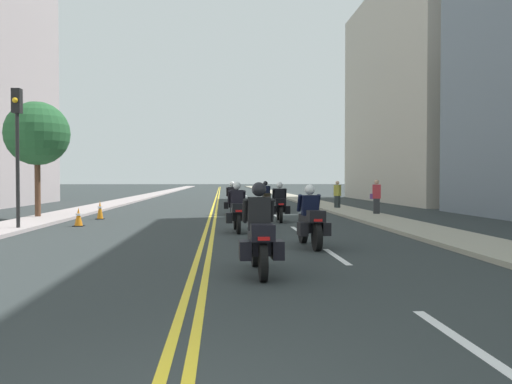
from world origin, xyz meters
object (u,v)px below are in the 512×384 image
motorcycle_4 (232,202)px  motorcycle_5 (266,198)px  motorcycle_1 (311,222)px  pedestrian_0 (376,197)px  traffic_cone_0 (100,210)px  traffic_light_near (17,133)px  motorcycle_2 (237,211)px  motorcycle_3 (280,205)px  motorcycle_0 (259,238)px  street_tree_0 (37,134)px  traffic_cone_1 (79,217)px  pedestrian_1 (337,195)px

motorcycle_4 → motorcycle_5: 4.30m
motorcycle_1 → pedestrian_0: (4.92, 10.71, 0.24)m
traffic_cone_0 → motorcycle_5: bearing=38.8°
pedestrian_0 → traffic_light_near: bearing=33.9°
motorcycle_2 → motorcycle_5: size_ratio=0.99×
motorcycle_3 → motorcycle_1: bearing=-88.6°
motorcycle_0 → motorcycle_2: (-0.17, 7.55, 0.00)m
motorcycle_2 → traffic_light_near: (-7.19, 0.74, 2.56)m
street_tree_0 → motorcycle_2: bearing=-35.8°
traffic_cone_1 → street_tree_0: 5.60m
motorcycle_2 → traffic_cone_1: bearing=154.7°
traffic_light_near → motorcycle_1: bearing=-27.7°
motorcycle_4 → pedestrian_1: bearing=35.1°
motorcycle_2 → traffic_cone_1: motorcycle_2 is taller
traffic_cone_1 → traffic_light_near: (-1.49, -1.69, 2.90)m
motorcycle_3 → motorcycle_2: bearing=-112.5°
motorcycle_0 → motorcycle_4: size_ratio=0.98×
motorcycle_3 → motorcycle_5: (0.10, 7.94, 0.00)m
traffic_cone_0 → traffic_light_near: traffic_light_near is taller
motorcycle_1 → street_tree_0: (-10.10, 9.98, 3.02)m
motorcycle_4 → traffic_cone_0: (-5.70, -2.30, -0.24)m
motorcycle_3 → motorcycle_4: (-1.83, 4.10, -0.02)m
motorcycle_5 → traffic_cone_1: size_ratio=3.20×
traffic_cone_1 → traffic_light_near: 3.67m
motorcycle_0 → motorcycle_1: (1.55, 3.61, -0.03)m
motorcycle_1 → traffic_cone_1: bearing=136.0°
motorcycle_2 → motorcycle_5: 12.08m
motorcycle_2 → motorcycle_3: size_ratio=1.02×
motorcycle_0 → traffic_light_near: size_ratio=0.46×
traffic_cone_1 → pedestrian_1: 15.09m
traffic_light_near → motorcycle_5: bearing=50.8°
motorcycle_2 → motorcycle_4: motorcycle_2 is taller
motorcycle_4 → traffic_light_near: size_ratio=0.47×
motorcycle_2 → motorcycle_3: motorcycle_2 is taller
pedestrian_1 → traffic_cone_1: bearing=89.7°
motorcycle_2 → traffic_cone_0: motorcycle_2 is taller
motorcycle_4 → street_tree_0: bearing=-164.3°
pedestrian_1 → motorcycle_2: bearing=113.9°
motorcycle_5 → traffic_light_near: bearing=-130.9°
traffic_light_near → street_tree_0: bearing=102.7°
traffic_cone_1 → traffic_light_near: bearing=-131.6°
motorcycle_1 → motorcycle_3: (0.11, 7.92, 0.02)m
motorcycle_1 → motorcycle_4: (-1.72, 12.02, 0.00)m
motorcycle_0 → street_tree_0: 16.34m
motorcycle_0 → pedestrian_1: bearing=72.2°
motorcycle_0 → motorcycle_1: bearing=65.5°
motorcycle_0 → motorcycle_2: 7.55m
motorcycle_1 → traffic_light_near: size_ratio=0.47×
motorcycle_3 → traffic_cone_0: motorcycle_3 is taller
traffic_light_near → pedestrian_0: (13.83, 6.04, -2.36)m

